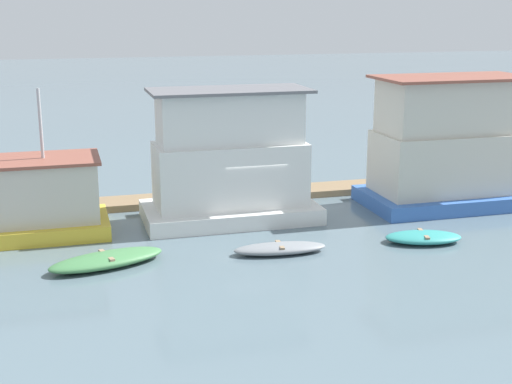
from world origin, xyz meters
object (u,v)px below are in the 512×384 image
object	(u,v)px
houseboat_white	(230,163)
dinghy_teal	(423,237)
houseboat_blue	(449,147)
dinghy_green	(107,260)
houseboat_yellow	(10,201)
dinghy_grey	(280,248)

from	to	relation	value
houseboat_white	dinghy_teal	size ratio (longest dim) A/B	2.29
houseboat_blue	dinghy_green	world-z (taller)	houseboat_blue
houseboat_yellow	houseboat_blue	distance (m)	18.26
houseboat_blue	dinghy_grey	distance (m)	10.24
houseboat_blue	dinghy_teal	world-z (taller)	houseboat_blue
houseboat_yellow	dinghy_green	bearing A→B (deg)	-52.48
dinghy_teal	houseboat_yellow	bearing A→B (deg)	161.99
houseboat_blue	dinghy_teal	distance (m)	6.19
houseboat_yellow	dinghy_grey	xyz separation A→B (m)	(9.21, -4.53, -1.23)
houseboat_yellow	dinghy_green	xyz separation A→B (m)	(3.22, -4.19, -1.19)
houseboat_blue	dinghy_grey	bearing A→B (deg)	-154.75
houseboat_yellow	houseboat_white	world-z (taller)	houseboat_yellow
houseboat_white	dinghy_green	bearing A→B (deg)	-141.71
dinghy_green	dinghy_grey	size ratio (longest dim) A/B	1.24
houseboat_blue	dinghy_teal	xyz separation A→B (m)	(-3.52, -4.50, -2.39)
houseboat_white	dinghy_green	world-z (taller)	houseboat_white
houseboat_blue	dinghy_grey	size ratio (longest dim) A/B	2.14
houseboat_yellow	houseboat_blue	world-z (taller)	houseboat_blue
houseboat_yellow	houseboat_white	xyz separation A→B (m)	(8.49, -0.02, 0.98)
houseboat_yellow	dinghy_grey	size ratio (longest dim) A/B	2.10
dinghy_grey	dinghy_green	bearing A→B (deg)	176.77
houseboat_white	dinghy_green	distance (m)	7.06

